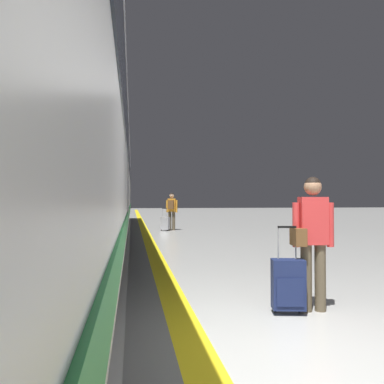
{
  "coord_description": "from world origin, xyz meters",
  "views": [
    {
      "loc": [
        -1.51,
        -3.12,
        1.35
      ],
      "look_at": [
        -0.42,
        4.01,
        1.49
      ],
      "focal_mm": 36.96,
      "sensor_mm": 36.0,
      "label": 1
    }
  ],
  "objects_px": {
    "traveller_foreground": "(312,233)",
    "suitcase_near": "(165,223)",
    "rolling_suitcase_foreground": "(288,284)",
    "passenger_near": "(172,208)",
    "high_speed_train": "(85,165)"
  },
  "relations": [
    {
      "from": "traveller_foreground",
      "to": "suitcase_near",
      "type": "distance_m",
      "value": 12.63
    },
    {
      "from": "traveller_foreground",
      "to": "suitcase_near",
      "type": "height_order",
      "value": "traveller_foreground"
    },
    {
      "from": "rolling_suitcase_foreground",
      "to": "suitcase_near",
      "type": "height_order",
      "value": "rolling_suitcase_foreground"
    },
    {
      "from": "passenger_near",
      "to": "suitcase_near",
      "type": "distance_m",
      "value": 0.79
    },
    {
      "from": "rolling_suitcase_foreground",
      "to": "suitcase_near",
      "type": "bearing_deg",
      "value": 91.8
    },
    {
      "from": "high_speed_train",
      "to": "suitcase_near",
      "type": "distance_m",
      "value": 5.28
    },
    {
      "from": "high_speed_train",
      "to": "rolling_suitcase_foreground",
      "type": "bearing_deg",
      "value": -69.23
    },
    {
      "from": "high_speed_train",
      "to": "suitcase_near",
      "type": "height_order",
      "value": "high_speed_train"
    },
    {
      "from": "traveller_foreground",
      "to": "high_speed_train",
      "type": "bearing_deg",
      "value": 112.81
    },
    {
      "from": "high_speed_train",
      "to": "traveller_foreground",
      "type": "xyz_separation_m",
      "value": [
        3.7,
        -8.8,
        -1.56
      ]
    },
    {
      "from": "high_speed_train",
      "to": "rolling_suitcase_foreground",
      "type": "relative_size",
      "value": 31.07
    },
    {
      "from": "rolling_suitcase_foreground",
      "to": "passenger_near",
      "type": "relative_size",
      "value": 0.63
    },
    {
      "from": "passenger_near",
      "to": "high_speed_train",
      "type": "bearing_deg",
      "value": -128.73
    },
    {
      "from": "passenger_near",
      "to": "suitcase_near",
      "type": "xyz_separation_m",
      "value": [
        -0.31,
        -0.31,
        -0.65
      ]
    },
    {
      "from": "high_speed_train",
      "to": "passenger_near",
      "type": "xyz_separation_m",
      "value": [
        3.28,
        4.09,
        -1.52
      ]
    }
  ]
}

